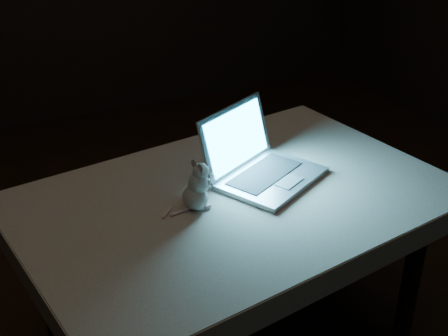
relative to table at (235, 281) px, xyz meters
name	(u,v)px	position (x,y,z in m)	size (l,w,h in m)	color
table	(235,281)	(0.00, 0.00, 0.00)	(1.24, 0.80, 0.66)	black
tablecloth	(223,206)	(-0.04, 0.02, 0.30)	(1.32, 0.88, 0.08)	beige
laptop	(273,150)	(0.14, 0.03, 0.45)	(0.33, 0.29, 0.22)	#AAA9AE
plush_mouse	(195,186)	(-0.14, -0.02, 0.41)	(0.11, 0.11, 0.15)	silver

